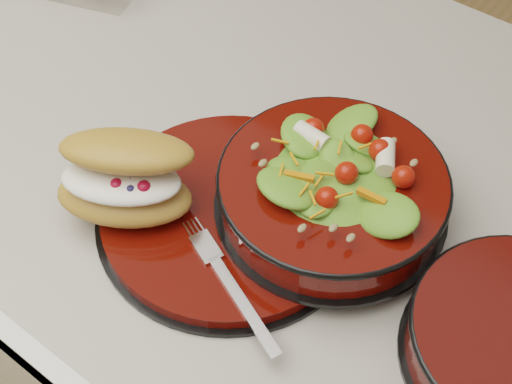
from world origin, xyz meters
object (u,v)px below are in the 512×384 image
Objects in this scene: croissant at (126,178)px; fork at (232,287)px; salad_bowl at (333,185)px; island_counter at (215,286)px; dinner_plate at (230,213)px.

fork is (0.15, -0.02, -0.04)m from croissant.
island_counter is at bearing 165.37° from salad_bowl.
salad_bowl is 1.51× the size of croissant.
fork reaches higher than island_counter.
island_counter is 7.64× the size of croissant.
croissant is (-0.09, -0.06, 0.05)m from dinner_plate.
salad_bowl reaches higher than croissant.
croissant reaches higher than island_counter.
salad_bowl is (0.23, -0.06, 0.50)m from island_counter.
fork is at bearing -36.90° from croissant.
fork is (-0.02, -0.14, -0.04)m from salad_bowl.
island_counter is 0.50m from dinner_plate.
dinner_plate is 0.10m from fork.
island_counter is 4.33× the size of dinner_plate.
salad_bowl reaches higher than fork.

